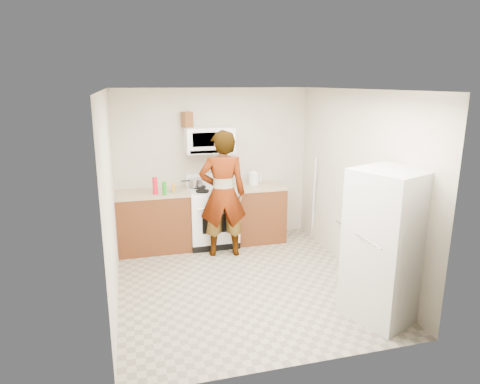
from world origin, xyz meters
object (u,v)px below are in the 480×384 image
object	(u,v)px
person	(223,194)
gas_range	(212,215)
fridge	(386,246)
kettle	(254,178)
saucepan	(196,183)
microwave	(209,140)

from	to	relation	value
person	gas_range	bearing A→B (deg)	-74.50
gas_range	fridge	world-z (taller)	fridge
fridge	kettle	bearing A→B (deg)	81.66
person	fridge	distance (m)	2.58
saucepan	gas_range	bearing A→B (deg)	-32.96
person	kettle	bearing A→B (deg)	-131.64
microwave	saucepan	size ratio (longest dim) A/B	3.52
microwave	saucepan	distance (m)	0.73
microwave	gas_range	bearing A→B (deg)	-90.00
gas_range	saucepan	distance (m)	0.60
gas_range	microwave	bearing A→B (deg)	90.00
gas_range	person	xyz separation A→B (m)	(0.07, -0.48, 0.48)
microwave	fridge	size ratio (longest dim) A/B	0.45
person	saucepan	distance (m)	0.70
gas_range	saucepan	world-z (taller)	gas_range
fridge	saucepan	world-z (taller)	fridge
saucepan	microwave	bearing A→B (deg)	-5.90
gas_range	saucepan	size ratio (longest dim) A/B	5.24
gas_range	person	size ratio (longest dim) A/B	0.59
kettle	saucepan	distance (m)	0.96
saucepan	kettle	bearing A→B (deg)	-3.44
fridge	gas_range	bearing A→B (deg)	95.48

